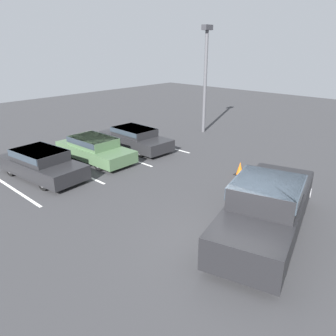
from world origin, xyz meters
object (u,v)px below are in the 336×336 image
pickup_truck (267,206)px  wheel_stop_curb (77,144)px  parked_sedan_b (95,148)px  parked_sedan_a (41,163)px  traffic_cone (240,169)px  light_post (206,72)px  parked_sedan_c (135,138)px

pickup_truck → wheel_stop_curb: pickup_truck is taller
parked_sedan_b → wheel_stop_curb: 3.11m
parked_sedan_a → traffic_cone: size_ratio=7.43×
pickup_truck → light_post: 12.70m
parked_sedan_b → light_post: size_ratio=0.68×
wheel_stop_curb → parked_sedan_b: bearing=-105.3°
parked_sedan_b → parked_sedan_c: 2.66m
parked_sedan_a → light_post: light_post is taller
light_post → parked_sedan_c: bearing=174.1°
traffic_cone → wheel_stop_curb: (-2.36, 9.35, -0.21)m
parked_sedan_a → traffic_cone: (6.04, -6.24, -0.37)m
traffic_cone → parked_sedan_b: bearing=116.3°
light_post → wheel_stop_curb: (-7.36, 3.56, -3.78)m
parked_sedan_b → parked_sedan_c: bearing=87.8°
parked_sedan_b → parked_sedan_a: bearing=-87.9°
parked_sedan_b → light_post: (8.17, -0.62, 3.22)m
parked_sedan_a → parked_sedan_c: parked_sedan_a is taller
light_post → wheel_stop_curb: bearing=154.2°
traffic_cone → pickup_truck: bearing=-139.6°
parked_sedan_a → parked_sedan_b: 2.89m
parked_sedan_b → traffic_cone: (3.16, -6.40, -0.34)m
pickup_truck → wheel_stop_curb: 12.51m
light_post → traffic_cone: light_post is taller
traffic_cone → light_post: bearing=49.1°
parked_sedan_a → light_post: (11.05, -0.45, 3.20)m
pickup_truck → parked_sedan_a: size_ratio=1.39×
traffic_cone → parked_sedan_a: bearing=134.1°
parked_sedan_c → parked_sedan_a: bearing=-87.2°
parked_sedan_a → parked_sedan_b: size_ratio=1.01×
light_post → pickup_truck: bearing=-134.2°
parked_sedan_b → wheel_stop_curb: (0.81, 2.95, -0.55)m
parked_sedan_a → parked_sedan_c: 5.54m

